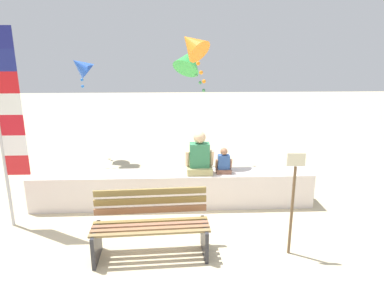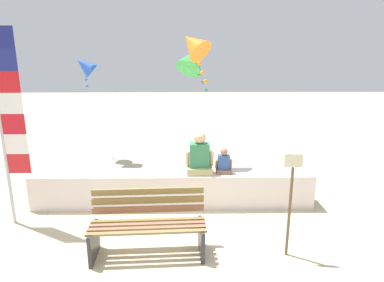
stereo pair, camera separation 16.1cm
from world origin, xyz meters
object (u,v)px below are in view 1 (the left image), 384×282
object	(u,v)px
park_bench	(151,226)
person_adult	(200,157)
kite_blue	(81,66)
flag_banner	(6,115)
kite_green	(190,60)
kite_orange	(192,44)
person_child	(224,163)
sign_post	(293,197)

from	to	relation	value
park_bench	person_adult	distance (m)	1.78
person_adult	kite_blue	bearing A→B (deg)	133.42
park_bench	person_adult	bearing A→B (deg)	62.78
kite_blue	park_bench	bearing A→B (deg)	-65.55
park_bench	person_adult	size ratio (longest dim) A/B	2.10
flag_banner	kite_green	xyz separation A→B (m)	(2.91, 3.11, 0.77)
flag_banner	kite_orange	size ratio (longest dim) A/B	2.85
person_child	kite_green	distance (m)	3.11
flag_banner	sign_post	world-z (taller)	flag_banner
person_child	flag_banner	xyz separation A→B (m)	(-3.44, -0.63, 1.03)
park_bench	kite_orange	bearing A→B (deg)	73.59
person_adult	kite_blue	distance (m)	4.37
park_bench	kite_orange	xyz separation A→B (m)	(0.68, 2.30, 2.50)
kite_blue	kite_orange	size ratio (longest dim) A/B	0.82
person_adult	kite_green	distance (m)	3.00
person_child	kite_orange	xyz separation A→B (m)	(-0.54, 0.79, 2.10)
park_bench	kite_orange	world-z (taller)	kite_orange
person_adult	flag_banner	xyz separation A→B (m)	(-3.00, -0.63, 0.90)
person_child	flag_banner	size ratio (longest dim) A/B	0.15
kite_blue	sign_post	distance (m)	6.29
kite_green	person_child	bearing A→B (deg)	-78.08
kite_blue	kite_green	distance (m)	2.79
kite_green	sign_post	distance (m)	4.63
park_bench	kite_green	distance (m)	4.62
person_child	kite_green	world-z (taller)	kite_green
kite_orange	kite_green	xyz separation A→B (m)	(0.02, 1.70, -0.30)
kite_blue	kite_orange	world-z (taller)	kite_orange
sign_post	park_bench	bearing A→B (deg)	177.09
person_child	flag_banner	bearing A→B (deg)	-169.69
person_adult	person_child	size ratio (longest dim) A/B	1.66
kite_orange	kite_green	bearing A→B (deg)	89.39
park_bench	kite_green	bearing A→B (deg)	80.15
park_bench	kite_blue	xyz separation A→B (m)	(-2.04, 4.50, 2.03)
person_child	sign_post	xyz separation A→B (m)	(0.73, -1.61, 0.05)
park_bench	person_child	world-z (taller)	person_child
park_bench	person_child	bearing A→B (deg)	51.11
person_adult	kite_blue	xyz separation A→B (m)	(-2.82, 2.98, 1.51)
person_child	kite_orange	bearing A→B (deg)	124.66
flag_banner	sign_post	bearing A→B (deg)	-13.33
kite_orange	flag_banner	bearing A→B (deg)	-154.01
kite_orange	sign_post	world-z (taller)	kite_orange
park_bench	sign_post	distance (m)	2.00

